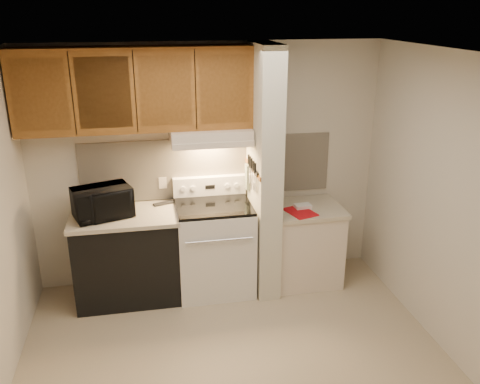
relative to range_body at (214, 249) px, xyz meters
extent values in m
plane|color=tan|center=(0.00, -1.16, -0.46)|extent=(3.60, 3.60, 0.00)
plane|color=white|center=(0.00, -1.16, 2.04)|extent=(3.60, 3.60, 0.00)
cube|color=beige|center=(0.00, 0.34, 0.79)|extent=(3.60, 2.50, 0.02)
cube|color=beige|center=(1.80, -1.16, 0.79)|extent=(0.02, 3.00, 2.50)
cube|color=beige|center=(0.00, 0.33, 0.78)|extent=(2.60, 0.02, 0.63)
cube|color=silver|center=(0.00, 0.00, 0.00)|extent=(0.76, 0.65, 0.92)
cube|color=black|center=(0.00, -0.32, 0.04)|extent=(0.50, 0.01, 0.30)
cylinder|color=silver|center=(0.00, -0.35, 0.26)|extent=(0.65, 0.02, 0.02)
cube|color=black|center=(0.00, 0.00, 0.48)|extent=(0.74, 0.64, 0.03)
cube|color=silver|center=(0.00, 0.28, 0.59)|extent=(0.76, 0.08, 0.20)
cube|color=black|center=(0.00, 0.24, 0.59)|extent=(0.10, 0.01, 0.04)
cylinder|color=silver|center=(-0.28, 0.24, 0.59)|extent=(0.05, 0.02, 0.05)
cylinder|color=silver|center=(-0.18, 0.24, 0.59)|extent=(0.05, 0.02, 0.05)
cylinder|color=silver|center=(0.18, 0.24, 0.59)|extent=(0.05, 0.02, 0.05)
cylinder|color=silver|center=(0.28, 0.24, 0.59)|extent=(0.05, 0.02, 0.05)
cube|color=black|center=(-0.88, 0.01, -0.03)|extent=(1.00, 0.63, 0.87)
cube|color=#C1B498|center=(-0.88, 0.01, 0.43)|extent=(1.04, 0.67, 0.04)
cube|color=black|center=(-0.48, 0.21, 0.46)|extent=(0.23, 0.14, 0.02)
cylinder|color=#23595D|center=(-0.83, 0.23, 0.50)|extent=(0.10, 0.10, 0.10)
cube|color=beige|center=(-0.48, 0.32, 0.64)|extent=(0.08, 0.01, 0.12)
imported|color=black|center=(-1.07, -0.01, 0.60)|extent=(0.61, 0.51, 0.29)
cube|color=beige|center=(0.51, -0.01, 0.79)|extent=(0.22, 0.70, 2.50)
cube|color=brown|center=(0.39, -0.01, 0.84)|extent=(0.01, 0.70, 0.04)
cube|color=black|center=(0.39, -0.06, 0.86)|extent=(0.02, 0.42, 0.04)
cube|color=silver|center=(0.38, -0.21, 0.76)|extent=(0.01, 0.03, 0.16)
cylinder|color=black|center=(0.38, -0.20, 0.91)|extent=(0.02, 0.02, 0.10)
cube|color=silver|center=(0.38, -0.14, 0.75)|extent=(0.01, 0.04, 0.18)
cylinder|color=black|center=(0.38, -0.13, 0.91)|extent=(0.02, 0.02, 0.10)
cube|color=silver|center=(0.38, -0.04, 0.74)|extent=(0.01, 0.04, 0.20)
cylinder|color=black|center=(0.38, -0.04, 0.91)|extent=(0.02, 0.02, 0.10)
cube|color=silver|center=(0.38, 0.04, 0.76)|extent=(0.01, 0.04, 0.16)
cylinder|color=black|center=(0.38, 0.03, 0.91)|extent=(0.02, 0.02, 0.10)
cube|color=silver|center=(0.38, 0.09, 0.75)|extent=(0.01, 0.04, 0.18)
cylinder|color=black|center=(0.38, 0.10, 0.91)|extent=(0.02, 0.02, 0.10)
cube|color=gray|center=(0.38, 0.17, 0.70)|extent=(0.03, 0.11, 0.26)
cube|color=beige|center=(0.97, -0.01, -0.06)|extent=(0.70, 0.60, 0.81)
cube|color=#C1B498|center=(0.97, -0.01, 0.37)|extent=(0.74, 0.64, 0.04)
cube|color=#B50C13|center=(0.86, -0.14, 0.40)|extent=(0.32, 0.38, 0.01)
cube|color=white|center=(0.92, -0.04, 0.41)|extent=(0.18, 0.13, 0.04)
cube|color=beige|center=(0.00, 0.12, 1.17)|extent=(0.78, 0.44, 0.15)
cube|color=beige|center=(0.00, -0.08, 1.12)|extent=(0.78, 0.04, 0.06)
cube|color=brown|center=(-0.69, 0.17, 1.62)|extent=(2.18, 0.33, 0.77)
cube|color=brown|center=(-1.51, 0.01, 1.62)|extent=(0.46, 0.01, 0.63)
cube|color=black|center=(-1.23, 0.01, 1.62)|extent=(0.01, 0.01, 0.73)
cube|color=brown|center=(-0.96, 0.01, 1.62)|extent=(0.46, 0.01, 0.63)
cube|color=black|center=(-0.69, 0.01, 1.62)|extent=(0.01, 0.01, 0.73)
cube|color=brown|center=(-0.42, 0.01, 1.62)|extent=(0.46, 0.01, 0.63)
cube|color=black|center=(-0.14, 0.01, 1.62)|extent=(0.01, 0.01, 0.73)
cube|color=brown|center=(0.13, 0.01, 1.62)|extent=(0.46, 0.01, 0.63)
camera|label=1|loc=(-0.64, -4.67, 2.35)|focal=38.00mm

